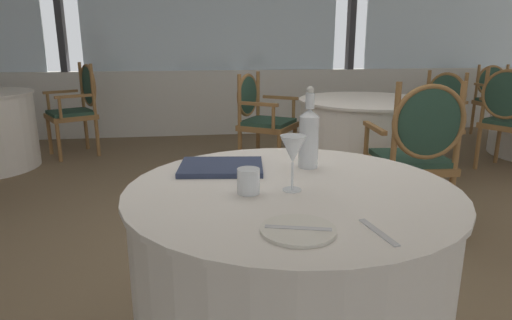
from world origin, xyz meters
The scene contains 17 objects.
ground_plane centered at (0.00, 0.00, 0.00)m, with size 15.20×15.20×0.00m, color #756047.
window_wall_far centered at (0.00, 3.42, 1.17)m, with size 11.69×0.14×2.94m.
foreground_table centered at (0.04, -1.11, 0.38)m, with size 1.15×1.15×0.75m.
side_plate centered at (-0.02, -1.47, 0.76)m, with size 0.20×0.20×0.01m, color silver.
butter_knife centered at (-0.02, -1.47, 0.76)m, with size 0.18×0.02×0.00m, color silver.
dinner_fork centered at (0.19, -1.51, 0.75)m, with size 0.17×0.02×0.00m, color silver.
water_bottle centered at (0.16, -0.87, 0.88)m, with size 0.08×0.08×0.32m.
wine_glass centered at (0.03, -1.14, 0.89)m, with size 0.09×0.09×0.19m.
water_tumbler centered at (-0.11, -1.15, 0.79)m, with size 0.08×0.08×0.08m, color white.
menu_book centered at (-0.19, -0.86, 0.76)m, with size 0.32×0.25×0.02m, color #2D3856.
background_table_0 centered at (1.19, 1.06, 0.38)m, with size 1.17×1.17×0.75m.
dining_chair_0_0 centered at (2.09, 1.51, 0.55)m, with size 0.62×0.64×0.94m.
dining_chair_0_1 centered at (0.35, 1.62, 0.56)m, with size 0.64×0.65×0.94m.
dining_chair_0_2 centered at (1.12, 0.05, 0.58)m, with size 0.56×0.50×1.00m.
dining_chair_1_1 centered at (-1.52, 2.54, 0.58)m, with size 0.63×0.65×1.00m.
dining_chair_2_0 centered at (2.66, 1.22, 0.58)m, with size 0.62×0.65×1.00m.
dining_chair_2_2 centered at (3.64, 2.79, 0.54)m, with size 0.55×0.48×0.92m.
Camera 1 is at (-0.29, -2.53, 1.24)m, focal length 31.18 mm.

